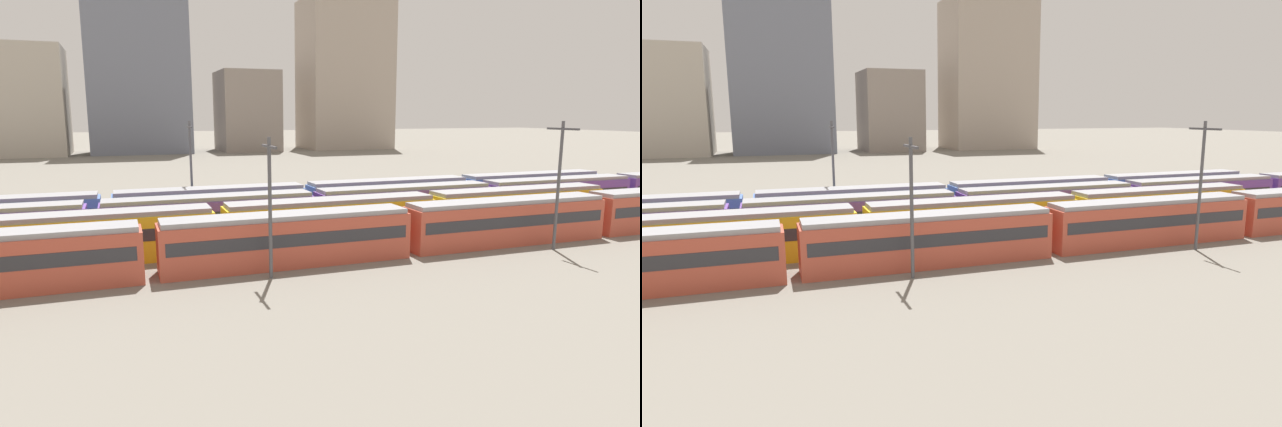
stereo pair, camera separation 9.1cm
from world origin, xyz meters
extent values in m
cube|color=#BC4C38|center=(20.31, 0.00, 1.70)|extent=(18.00, 3.00, 3.40)
cube|color=#2D2D33|center=(20.31, 0.00, 2.11)|extent=(17.20, 3.06, 0.90)
cube|color=#939399|center=(20.31, 0.00, 3.57)|extent=(17.60, 2.70, 0.35)
cube|color=#BC4C38|center=(39.21, 0.00, 1.70)|extent=(18.00, 3.00, 3.40)
cube|color=#2D2D33|center=(39.21, 0.00, 2.11)|extent=(17.20, 3.06, 0.90)
cube|color=#939399|center=(39.21, 0.00, 3.57)|extent=(17.60, 2.70, 0.35)
cube|color=yellow|center=(6.77, 5.20, 1.70)|extent=(18.00, 3.00, 3.40)
cube|color=#2D2D33|center=(6.77, 5.20, 2.11)|extent=(17.20, 3.06, 0.90)
cube|color=#939399|center=(6.77, 5.20, 3.57)|extent=(17.60, 2.70, 0.35)
cube|color=yellow|center=(25.67, 5.20, 1.70)|extent=(18.00, 3.00, 3.40)
cube|color=#2D2D33|center=(25.67, 5.20, 2.11)|extent=(17.20, 3.06, 0.90)
cube|color=#939399|center=(25.67, 5.20, 3.57)|extent=(17.60, 2.70, 0.35)
cube|color=yellow|center=(44.57, 5.20, 1.70)|extent=(18.00, 3.00, 3.40)
cube|color=#2D2D33|center=(44.57, 5.20, 2.11)|extent=(17.20, 3.06, 0.90)
cube|color=#939399|center=(44.57, 5.20, 3.57)|extent=(17.60, 2.70, 0.35)
cube|color=#6B429E|center=(16.49, 10.40, 1.70)|extent=(18.00, 3.00, 3.40)
cube|color=#2D2D33|center=(16.49, 10.40, 2.11)|extent=(17.20, 3.06, 0.90)
cube|color=#939399|center=(16.49, 10.40, 3.57)|extent=(17.60, 2.70, 0.35)
cube|color=#6B429E|center=(35.39, 10.40, 1.70)|extent=(18.00, 3.00, 3.40)
cube|color=#2D2D33|center=(35.39, 10.40, 2.11)|extent=(17.20, 3.06, 0.90)
cube|color=#939399|center=(35.39, 10.40, 3.57)|extent=(17.60, 2.70, 0.35)
cube|color=#6B429E|center=(54.29, 10.40, 1.70)|extent=(18.00, 3.00, 3.40)
cube|color=#2D2D33|center=(54.29, 10.40, 2.11)|extent=(17.20, 3.06, 0.90)
cube|color=#939399|center=(54.29, 10.40, 3.57)|extent=(17.60, 2.70, 0.35)
cube|color=#4C70BC|center=(17.42, 15.60, 1.70)|extent=(18.00, 3.00, 3.40)
cube|color=#2D2D33|center=(17.42, 15.60, 2.11)|extent=(17.20, 3.06, 0.90)
cube|color=#939399|center=(17.42, 15.60, 3.57)|extent=(17.60, 2.70, 0.35)
cube|color=#4C70BC|center=(36.32, 15.60, 1.70)|extent=(18.00, 3.00, 3.40)
cube|color=#2D2D33|center=(36.32, 15.60, 2.11)|extent=(17.20, 3.06, 0.90)
cube|color=#939399|center=(36.32, 15.60, 3.57)|extent=(17.60, 2.70, 0.35)
cube|color=#4C70BC|center=(55.22, 15.60, 1.70)|extent=(18.00, 3.00, 3.40)
cube|color=#2D2D33|center=(55.22, 15.60, 2.11)|extent=(17.20, 3.06, 0.90)
cube|color=#939399|center=(55.22, 15.60, 3.57)|extent=(17.60, 2.70, 0.35)
cylinder|color=#4C4C51|center=(41.37, -3.14, 5.06)|extent=(0.24, 0.24, 10.12)
cube|color=#47474C|center=(41.37, -3.14, 9.52)|extent=(0.16, 3.20, 0.16)
cylinder|color=#4C4C51|center=(15.97, 18.82, 4.99)|extent=(0.24, 0.24, 9.97)
cube|color=#47474C|center=(15.97, 18.82, 9.37)|extent=(0.16, 3.20, 0.16)
cylinder|color=#4C4C51|center=(18.26, -2.74, 4.61)|extent=(0.24, 0.24, 9.22)
cube|color=#47474C|center=(18.26, -2.74, 8.62)|extent=(0.16, 3.20, 0.16)
cube|color=#B2A899|center=(-15.58, 122.17, 13.72)|extent=(25.94, 21.71, 27.44)
cube|color=slate|center=(15.41, 122.17, 21.83)|extent=(25.85, 18.78, 43.66)
cube|color=gray|center=(44.96, 122.17, 11.29)|extent=(16.14, 19.88, 22.59)
cube|color=#A89989|center=(75.60, 122.17, 22.07)|extent=(25.64, 19.32, 44.14)
camera|label=1|loc=(9.37, -36.24, 10.68)|focal=30.56mm
camera|label=2|loc=(9.45, -36.27, 10.68)|focal=30.56mm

